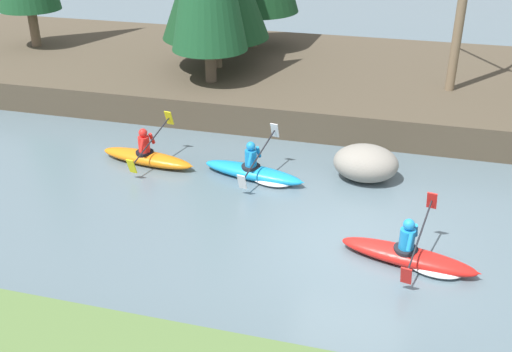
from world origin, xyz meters
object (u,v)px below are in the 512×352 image
at_px(kayaker_lead, 413,257).
at_px(kayaker_middle, 257,172).
at_px(kayaker_trailing, 147,156).
at_px(boulder_midstream, 366,163).

xyz_separation_m(kayaker_lead, kayaker_middle, (-3.96, 2.79, 0.00)).
xyz_separation_m(kayaker_trailing, boulder_midstream, (5.68, 0.61, 0.24)).
bearing_deg(kayaker_trailing, kayaker_lead, -14.38).
distance_m(kayaker_middle, kayaker_trailing, 3.05).
distance_m(kayaker_lead, kayaker_trailing, 7.58).
distance_m(kayaker_lead, kayaker_middle, 4.84).
bearing_deg(kayaker_middle, kayaker_lead, -24.88).
xyz_separation_m(kayaker_lead, kayaker_trailing, (-7.00, 2.90, 0.02)).
distance_m(kayaker_trailing, boulder_midstream, 5.72).
bearing_deg(kayaker_middle, kayaker_trailing, -171.66).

